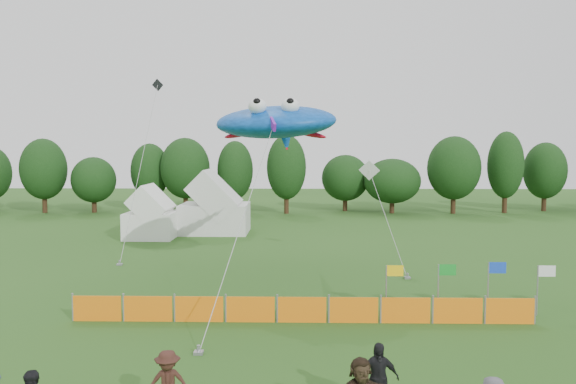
{
  "coord_description": "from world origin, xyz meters",
  "views": [
    {
      "loc": [
        0.43,
        -13.73,
        6.74
      ],
      "look_at": [
        0.0,
        6.0,
        5.2
      ],
      "focal_mm": 35.0,
      "sensor_mm": 36.0,
      "label": 1
    }
  ],
  "objects_px": {
    "tent_left": "(151,217)",
    "spectator_d": "(378,379)",
    "stingray_kite": "(276,123)",
    "tent_right": "(215,209)",
    "barrier_fence": "(302,310)"
  },
  "relations": [
    {
      "from": "tent_left",
      "to": "spectator_d",
      "type": "relative_size",
      "value": 1.96
    },
    {
      "from": "spectator_d",
      "to": "stingray_kite",
      "type": "xyz_separation_m",
      "value": [
        -3.16,
        14.09,
        7.06
      ]
    },
    {
      "from": "tent_right",
      "to": "spectator_d",
      "type": "xyz_separation_m",
      "value": [
        8.77,
        -30.53,
        -0.99
      ]
    },
    {
      "from": "tent_right",
      "to": "barrier_fence",
      "type": "xyz_separation_m",
      "value": [
        6.87,
        -23.04,
        -1.42
      ]
    },
    {
      "from": "tent_right",
      "to": "stingray_kite",
      "type": "height_order",
      "value": "stingray_kite"
    },
    {
      "from": "tent_right",
      "to": "stingray_kite",
      "type": "distance_m",
      "value": 18.4
    },
    {
      "from": "tent_left",
      "to": "stingray_kite",
      "type": "relative_size",
      "value": 0.2
    },
    {
      "from": "barrier_fence",
      "to": "tent_right",
      "type": "bearing_deg",
      "value": 106.6
    },
    {
      "from": "barrier_fence",
      "to": "spectator_d",
      "type": "distance_m",
      "value": 7.74
    },
    {
      "from": "tent_right",
      "to": "barrier_fence",
      "type": "bearing_deg",
      "value": -73.4
    },
    {
      "from": "tent_left",
      "to": "tent_right",
      "type": "height_order",
      "value": "tent_right"
    },
    {
      "from": "stingray_kite",
      "to": "tent_left",
      "type": "bearing_deg",
      "value": 126.03
    },
    {
      "from": "tent_right",
      "to": "barrier_fence",
      "type": "height_order",
      "value": "tent_right"
    },
    {
      "from": "barrier_fence",
      "to": "stingray_kite",
      "type": "xyz_separation_m",
      "value": [
        -1.26,
        6.59,
        7.49
      ]
    },
    {
      "from": "tent_left",
      "to": "barrier_fence",
      "type": "relative_size",
      "value": 0.2
    }
  ]
}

